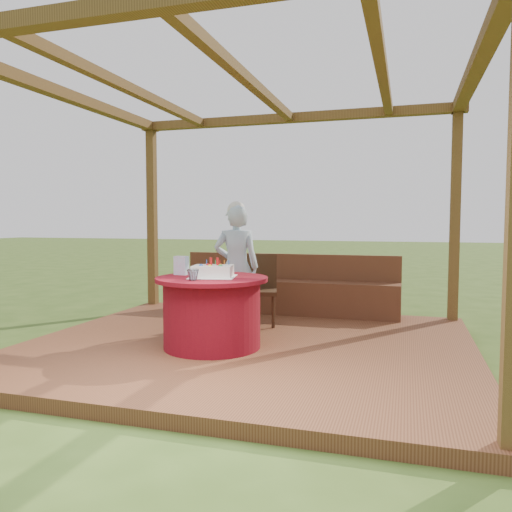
# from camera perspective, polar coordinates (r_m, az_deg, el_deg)

# --- Properties ---
(ground) EXTENTS (60.00, 60.00, 0.00)m
(ground) POSITION_cam_1_polar(r_m,az_deg,el_deg) (5.30, -0.80, -11.04)
(ground) COLOR #36521B
(ground) RESTS_ON ground
(deck) EXTENTS (4.50, 4.00, 0.12)m
(deck) POSITION_cam_1_polar(r_m,az_deg,el_deg) (5.28, -0.80, -10.41)
(deck) COLOR brown
(deck) RESTS_ON ground
(pergola) EXTENTS (4.50, 4.00, 2.72)m
(pergola) POSITION_cam_1_polar(r_m,az_deg,el_deg) (5.22, -0.83, 15.41)
(pergola) COLOR brown
(pergola) RESTS_ON deck
(bench) EXTENTS (3.00, 0.42, 0.80)m
(bench) POSITION_cam_1_polar(r_m,az_deg,el_deg) (6.85, 3.57, -4.32)
(bench) COLOR brown
(bench) RESTS_ON deck
(table) EXTENTS (1.11, 1.11, 0.70)m
(table) POSITION_cam_1_polar(r_m,az_deg,el_deg) (5.00, -5.05, -6.35)
(table) COLOR maroon
(table) RESTS_ON deck
(chair) EXTENTS (0.49, 0.49, 0.85)m
(chair) POSITION_cam_1_polar(r_m,az_deg,el_deg) (6.09, 0.48, -3.46)
(chair) COLOR #382111
(chair) RESTS_ON deck
(elderly_woman) EXTENTS (0.60, 0.47, 1.49)m
(elderly_woman) POSITION_cam_1_polar(r_m,az_deg,el_deg) (5.84, -2.25, -1.03)
(elderly_woman) COLOR #92BBD9
(elderly_woman) RESTS_ON deck
(birthday_cake) EXTENTS (0.52, 0.52, 0.19)m
(birthday_cake) POSITION_cam_1_polar(r_m,az_deg,el_deg) (4.94, -4.96, -1.74)
(birthday_cake) COLOR white
(birthday_cake) RESTS_ON table
(gift_bag) EXTENTS (0.14, 0.09, 0.19)m
(gift_bag) POSITION_cam_1_polar(r_m,az_deg,el_deg) (5.19, -8.53, -1.08)
(gift_bag) COLOR #DD8FC1
(gift_bag) RESTS_ON table
(drinking_glass) EXTENTS (0.13, 0.13, 0.11)m
(drinking_glass) POSITION_cam_1_polar(r_m,az_deg,el_deg) (4.68, -7.22, -2.15)
(drinking_glass) COLOR white
(drinking_glass) RESTS_ON table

